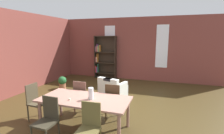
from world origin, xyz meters
TOP-DOWN VIEW (x-y plane):
  - ground_plane at (0.00, 0.00)m, footprint 10.06×10.06m
  - back_wall_brick at (0.00, 3.93)m, footprint 8.43×0.12m
  - left_wall_brick at (-3.78, 0.00)m, footprint 0.12×8.74m
  - window_pane_0 at (-1.30, 3.86)m, footprint 0.55×0.02m
  - window_pane_1 at (1.30, 3.86)m, footprint 0.55×0.02m
  - dining_table at (-0.20, -1.13)m, footprint 2.09×0.98m
  - vase_on_table at (-0.03, -1.13)m, footprint 0.12×0.12m
  - tealight_candle_0 at (-0.08, -1.15)m, footprint 0.04×0.04m
  - tealight_candle_1 at (-0.46, -1.33)m, footprint 0.04×0.04m
  - dining_chair_far_right at (0.28, -0.41)m, footprint 0.42×0.42m
  - dining_chair_near_left at (-0.66, -1.84)m, footprint 0.42×0.42m
  - dining_chair_head_left at (-1.62, -1.12)m, footprint 0.42×0.42m
  - dining_chair_near_right at (0.27, -1.84)m, footprint 0.43×0.43m
  - dining_chair_far_left at (-0.67, -0.41)m, footprint 0.41×0.41m
  - bookshelf_tall at (-1.56, 3.69)m, footprint 1.15×0.29m
  - armchair_white at (-0.24, 1.08)m, footprint 0.99×0.99m
  - potted_plant_by_shelf at (-2.56, 1.39)m, footprint 0.34×0.34m

SIDE VIEW (x-z plane):
  - ground_plane at x=0.00m, z-range 0.00..0.00m
  - armchair_white at x=-0.24m, z-range -0.10..0.65m
  - potted_plant_by_shelf at x=-2.56m, z-range 0.02..0.54m
  - dining_chair_far_right at x=0.28m, z-range 0.04..0.99m
  - dining_chair_near_left at x=-0.66m, z-range 0.04..0.99m
  - dining_chair_head_left at x=-1.62m, z-range 0.04..0.99m
  - dining_chair_near_right at x=0.27m, z-range 0.04..0.99m
  - dining_chair_far_left at x=-0.67m, z-range 0.04..0.99m
  - dining_table at x=-0.20m, z-range 0.30..1.05m
  - tealight_candle_1 at x=-0.46m, z-range 0.75..0.79m
  - tealight_candle_0 at x=-0.08m, z-range 0.75..0.79m
  - vase_on_table at x=-0.03m, z-range 0.75..1.02m
  - bookshelf_tall at x=-1.56m, z-range 0.02..2.22m
  - back_wall_brick at x=0.00m, z-range 0.00..3.10m
  - left_wall_brick at x=-3.78m, z-range 0.00..3.10m
  - window_pane_0 at x=-1.30m, z-range 0.70..2.71m
  - window_pane_1 at x=1.30m, z-range 0.70..2.71m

